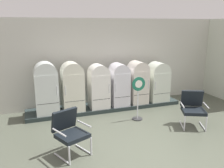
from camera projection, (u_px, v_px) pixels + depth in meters
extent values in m
cube|color=#4B5043|center=(146.00, 151.00, 5.52)|extent=(12.00, 10.00, 0.05)
cube|color=beige|center=(100.00, 62.00, 8.49)|extent=(11.76, 0.12, 3.04)
cube|color=#47443F|center=(99.00, 29.00, 8.21)|extent=(11.76, 0.07, 0.06)
cube|color=#253030|center=(106.00, 107.00, 8.27)|extent=(5.29, 0.95, 0.13)
cube|color=silver|center=(47.00, 94.00, 7.35)|extent=(0.69, 0.63, 1.27)
cylinder|color=silver|center=(45.00, 73.00, 7.20)|extent=(0.69, 0.61, 0.69)
cube|color=#383838|center=(48.00, 104.00, 7.12)|extent=(0.63, 0.01, 0.01)
cylinder|color=silver|center=(57.00, 91.00, 7.11)|extent=(0.02, 0.02, 0.28)
cube|color=silver|center=(73.00, 92.00, 7.63)|extent=(0.67, 0.66, 1.23)
cylinder|color=silver|center=(72.00, 73.00, 7.48)|extent=(0.67, 0.64, 0.67)
cube|color=#383838|center=(75.00, 101.00, 7.38)|extent=(0.62, 0.01, 0.01)
cylinder|color=silver|center=(65.00, 91.00, 7.19)|extent=(0.02, 0.02, 0.28)
cube|color=white|center=(99.00, 91.00, 7.89)|extent=(0.63, 0.59, 1.14)
cylinder|color=white|center=(99.00, 74.00, 7.76)|extent=(0.63, 0.58, 0.63)
cube|color=#383838|center=(102.00, 99.00, 7.67)|extent=(0.58, 0.01, 0.01)
cylinder|color=silver|center=(109.00, 89.00, 7.66)|extent=(0.02, 0.02, 0.28)
cube|color=white|center=(119.00, 89.00, 8.16)|extent=(0.59, 0.65, 1.14)
cylinder|color=white|center=(119.00, 72.00, 8.02)|extent=(0.59, 0.64, 0.59)
cube|color=#383838|center=(123.00, 97.00, 7.91)|extent=(0.55, 0.01, 0.01)
cylinder|color=silver|center=(116.00, 88.00, 7.74)|extent=(0.02, 0.02, 0.28)
cube|color=silver|center=(138.00, 86.00, 8.38)|extent=(0.60, 0.65, 1.18)
cylinder|color=silver|center=(138.00, 70.00, 8.24)|extent=(0.60, 0.64, 0.60)
cube|color=#383838|center=(142.00, 95.00, 8.13)|extent=(0.55, 0.01, 0.01)
cylinder|color=silver|center=(148.00, 84.00, 8.12)|extent=(0.02, 0.02, 0.28)
cube|color=silver|center=(158.00, 86.00, 8.64)|extent=(0.69, 0.62, 1.06)
cylinder|color=silver|center=(158.00, 72.00, 8.51)|extent=(0.69, 0.60, 0.69)
cube|color=#383838|center=(162.00, 94.00, 8.40)|extent=(0.64, 0.01, 0.01)
cylinder|color=silver|center=(155.00, 86.00, 8.22)|extent=(0.02, 0.02, 0.28)
cylinder|color=silver|center=(62.00, 159.00, 5.13)|extent=(0.29, 0.58, 0.04)
cylinder|color=silver|center=(69.00, 156.00, 4.88)|extent=(0.05, 0.05, 0.40)
cylinder|color=silver|center=(83.00, 149.00, 5.52)|extent=(0.29, 0.58, 0.04)
cylinder|color=silver|center=(91.00, 146.00, 5.27)|extent=(0.05, 0.05, 0.40)
cube|color=black|center=(72.00, 136.00, 5.22)|extent=(0.79, 0.76, 0.09)
cube|color=black|center=(64.00, 120.00, 5.35)|extent=(0.63, 0.41, 0.49)
cylinder|color=silver|center=(59.00, 132.00, 4.96)|extent=(0.24, 0.47, 0.04)
cylinder|color=silver|center=(84.00, 124.00, 5.39)|extent=(0.24, 0.47, 0.04)
cylinder|color=silver|center=(182.00, 126.00, 6.82)|extent=(0.29, 0.58, 0.04)
cylinder|color=silver|center=(185.00, 123.00, 6.49)|extent=(0.05, 0.05, 0.40)
cylinder|color=silver|center=(203.00, 126.00, 6.77)|extent=(0.29, 0.58, 0.04)
cylinder|color=silver|center=(206.00, 124.00, 6.45)|extent=(0.05, 0.05, 0.40)
cube|color=black|center=(194.00, 111.00, 6.69)|extent=(0.79, 0.76, 0.09)
cube|color=black|center=(192.00, 98.00, 6.90)|extent=(0.63, 0.41, 0.49)
cylinder|color=silver|center=(182.00, 105.00, 6.67)|extent=(0.24, 0.47, 0.04)
cylinder|color=silver|center=(206.00, 105.00, 6.62)|extent=(0.24, 0.47, 0.04)
cylinder|color=#2D2D30|center=(137.00, 119.00, 7.34)|extent=(0.32, 0.32, 0.03)
cylinder|color=silver|center=(138.00, 101.00, 7.20)|extent=(0.04, 0.04, 1.09)
cylinder|color=#1B674D|center=(139.00, 84.00, 7.04)|extent=(0.42, 0.02, 0.42)
cylinder|color=white|center=(139.00, 84.00, 7.03)|extent=(0.23, 0.00, 0.23)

